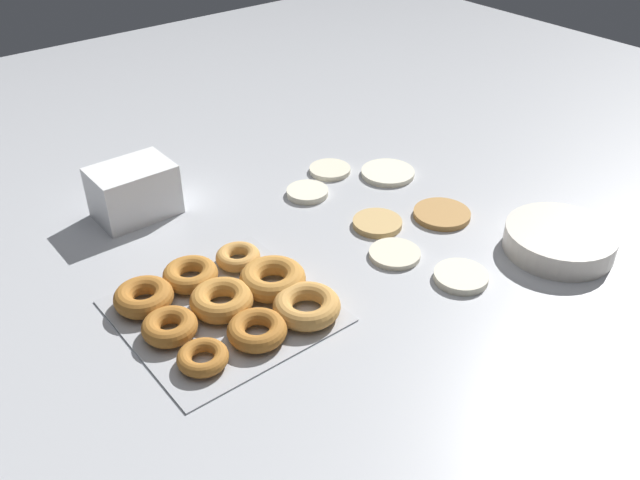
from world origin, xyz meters
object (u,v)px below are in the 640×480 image
object	(u,v)px
pancake_0	(395,254)
pancake_4	(377,223)
pancake_2	(388,173)
pancake_5	(330,170)
container_stack	(134,191)
pancake_3	(307,192)
pancake_6	(461,277)
batter_bowl	(559,240)
donut_tray	(229,301)
pancake_1	(442,214)

from	to	relation	value
pancake_0	pancake_4	bearing A→B (deg)	154.76
pancake_4	pancake_0	bearing A→B (deg)	-25.24
pancake_2	pancake_5	size ratio (longest dim) A/B	1.28
pancake_0	pancake_5	xyz separation A→B (m)	(-0.33, 0.12, 0.00)
pancake_4	container_stack	xyz separation A→B (m)	(-0.34, -0.35, 0.05)
pancake_2	pancake_0	bearing A→B (deg)	-41.06
pancake_3	pancake_6	xyz separation A→B (m)	(0.41, 0.03, 0.00)
batter_bowl	pancake_5	bearing A→B (deg)	-164.84
pancake_0	pancake_4	size ratio (longest dim) A/B	0.98
donut_tray	pancake_0	bearing A→B (deg)	79.26
donut_tray	pancake_4	bearing A→B (deg)	95.63
pancake_4	pancake_6	world-z (taller)	pancake_6
pancake_2	pancake_5	bearing A→B (deg)	-135.00
batter_bowl	pancake_2	bearing A→B (deg)	-173.78
pancake_2	pancake_1	bearing A→B (deg)	-10.40
pancake_5	container_stack	world-z (taller)	container_stack
batter_bowl	container_stack	size ratio (longest dim) A/B	1.29
pancake_6	pancake_4	bearing A→B (deg)	178.74
batter_bowl	pancake_1	bearing A→B (deg)	-159.52
pancake_0	pancake_2	xyz separation A→B (m)	(-0.24, 0.21, 0.00)
pancake_2	pancake_6	xyz separation A→B (m)	(0.37, -0.17, 0.00)
pancake_2	pancake_3	distance (m)	0.20
pancake_0	pancake_1	size ratio (longest dim) A/B	0.83
pancake_4	container_stack	distance (m)	0.49
pancake_4	batter_bowl	xyz separation A→B (m)	(0.28, 0.21, 0.02)
pancake_1	donut_tray	size ratio (longest dim) A/B	0.36
pancake_3	pancake_6	bearing A→B (deg)	4.06
pancake_2	pancake_3	size ratio (longest dim) A/B	1.34
pancake_4	pancake_5	bearing A→B (deg)	163.45
donut_tray	pancake_5	bearing A→B (deg)	121.63
batter_bowl	donut_tray	bearing A→B (deg)	-112.50
pancake_3	pancake_2	bearing A→B (deg)	77.72
pancake_4	batter_bowl	bearing A→B (deg)	37.00
pancake_6	pancake_1	bearing A→B (deg)	141.92
pancake_2	pancake_6	size ratio (longest dim) A/B	1.24
batter_bowl	pancake_4	bearing A→B (deg)	-143.00
pancake_5	pancake_6	distance (m)	0.46
pancake_1	pancake_4	bearing A→B (deg)	-114.22
pancake_3	container_stack	bearing A→B (deg)	-116.24
pancake_5	container_stack	xyz separation A→B (m)	(-0.11, -0.42, 0.05)
pancake_3	pancake_5	xyz separation A→B (m)	(-0.05, 0.10, -0.00)
pancake_1	donut_tray	xyz separation A→B (m)	(-0.02, -0.50, 0.01)
pancake_0	container_stack	size ratio (longest dim) A/B	0.61
pancake_0	pancake_3	size ratio (longest dim) A/B	1.07
pancake_3	pancake_4	size ratio (longest dim) A/B	0.91
pancake_1	pancake_3	xyz separation A→B (m)	(-0.24, -0.16, 0.00)
pancake_2	batter_bowl	distance (m)	0.42
pancake_1	container_stack	size ratio (longest dim) A/B	0.73
pancake_2	donut_tray	world-z (taller)	donut_tray
batter_bowl	container_stack	world-z (taller)	container_stack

